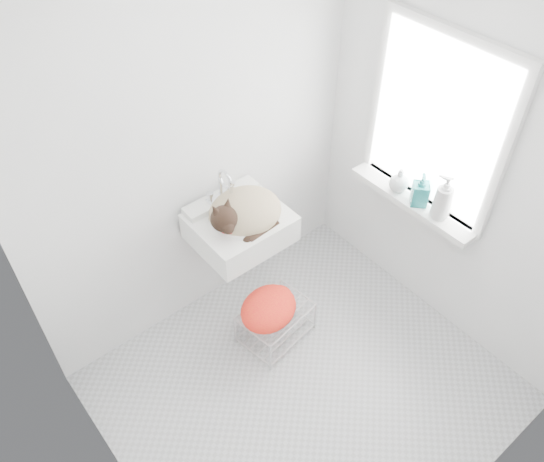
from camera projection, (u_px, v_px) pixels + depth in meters
floor at (305, 389)px, 3.40m from camera, size 2.20×2.00×0.02m
back_wall at (194, 147)px, 3.08m from camera, size 2.20×0.02×2.50m
right_wall at (465, 155)px, 3.02m from camera, size 0.02×2.00×2.50m
left_wall at (94, 384)px, 2.02m from camera, size 0.02×2.00×2.50m
window_glass at (438, 124)px, 3.06m from camera, size 0.01×0.80×1.00m
window_frame at (436, 125)px, 3.05m from camera, size 0.04×0.90×1.10m
windowsill at (412, 201)px, 3.39m from camera, size 0.16×0.88×0.04m
sink at (240, 216)px, 3.26m from camera, size 0.55×0.48×0.22m
faucet at (220, 183)px, 3.26m from camera, size 0.20×0.14×0.20m
cat at (243, 212)px, 3.23m from camera, size 0.49×0.43×0.29m
wire_rack at (276, 321)px, 3.58m from camera, size 0.47×0.36×0.26m
towel at (269, 314)px, 3.44m from camera, size 0.45×0.37×0.16m
bottle_a at (438, 217)px, 3.26m from camera, size 0.13×0.13×0.25m
bottle_b at (418, 203)px, 3.34m from camera, size 0.14×0.14×0.21m
bottle_c at (397, 190)px, 3.43m from camera, size 0.16×0.16×0.16m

